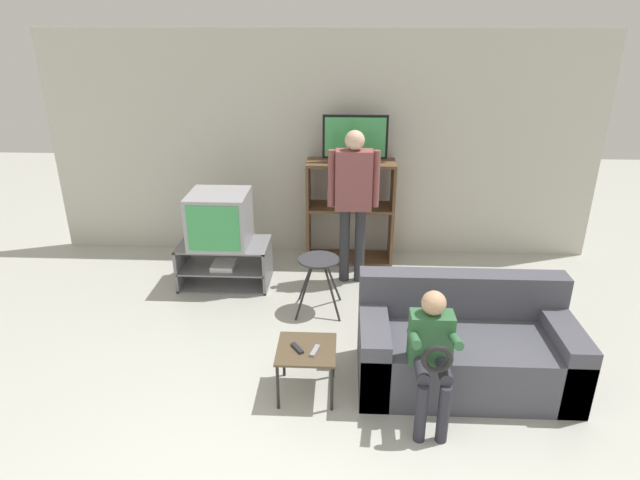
{
  "coord_description": "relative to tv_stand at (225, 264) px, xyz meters",
  "views": [
    {
      "loc": [
        0.28,
        -2.06,
        2.69
      ],
      "look_at": [
        0.07,
        2.24,
        0.9
      ],
      "focal_mm": 30.0,
      "sensor_mm": 36.0,
      "label": 1
    }
  ],
  "objects": [
    {
      "name": "person_seated_child",
      "position": [
        1.9,
        -2.07,
        0.37
      ],
      "size": [
        0.33,
        0.43,
        0.99
      ],
      "color": "#2D2D38",
      "rests_on": "ground_plane"
    },
    {
      "name": "person_standing_adult",
      "position": [
        1.37,
        0.14,
        0.78
      ],
      "size": [
        0.53,
        0.2,
        1.66
      ],
      "color": "#2D2D33",
      "rests_on": "ground_plane"
    },
    {
      "name": "wall_back",
      "position": [
        1.0,
        0.97,
        1.07
      ],
      "size": [
        6.4,
        0.06,
        2.6
      ],
      "color": "beige",
      "rests_on": "ground_plane"
    },
    {
      "name": "television_main",
      "position": [
        -0.02,
        0.01,
        0.52
      ],
      "size": [
        0.61,
        0.59,
        0.56
      ],
      "color": "#9E9EA3",
      "rests_on": "tv_stand"
    },
    {
      "name": "tv_stand",
      "position": [
        0.0,
        0.0,
        0.0
      ],
      "size": [
        0.96,
        0.56,
        0.47
      ],
      "color": "slate",
      "rests_on": "ground_plane"
    },
    {
      "name": "media_shelf",
      "position": [
        1.35,
        0.7,
        0.38
      ],
      "size": [
        1.0,
        0.41,
        1.2
      ],
      "color": "brown",
      "rests_on": "ground_plane"
    },
    {
      "name": "folding_stool",
      "position": [
        1.04,
        -0.54,
        0.24
      ],
      "size": [
        0.45,
        0.44,
        0.57
      ],
      "color": "black",
      "rests_on": "ground_plane"
    },
    {
      "name": "television_flat",
      "position": [
        1.39,
        0.69,
        1.22
      ],
      "size": [
        0.72,
        0.2,
        0.52
      ],
      "color": "black",
      "rests_on": "media_shelf"
    },
    {
      "name": "couch",
      "position": [
        2.24,
        -1.59,
        0.06
      ],
      "size": [
        1.65,
        0.83,
        0.81
      ],
      "color": "#4C4C56",
      "rests_on": "ground_plane"
    },
    {
      "name": "remote_control_white",
      "position": [
        1.08,
        -1.85,
        0.18
      ],
      "size": [
        0.07,
        0.15,
        0.02
      ],
      "primitive_type": "cube",
      "rotation": [
        0.0,
        0.0,
        -0.27
      ],
      "color": "gray",
      "rests_on": "snack_table"
    },
    {
      "name": "remote_control_black",
      "position": [
        0.95,
        -1.83,
        0.18
      ],
      "size": [
        0.11,
        0.14,
        0.02
      ],
      "primitive_type": "cube",
      "rotation": [
        0.0,
        0.0,
        0.59
      ],
      "color": "#232328",
      "rests_on": "snack_table"
    },
    {
      "name": "snack_table",
      "position": [
        1.01,
        -1.81,
        0.12
      ],
      "size": [
        0.44,
        0.44,
        0.4
      ],
      "color": "brown",
      "rests_on": "ground_plane"
    }
  ]
}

